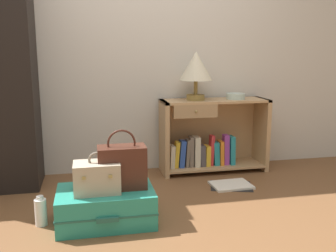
% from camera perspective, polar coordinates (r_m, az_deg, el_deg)
% --- Properties ---
extents(ground_plane, '(9.00, 9.00, 0.00)m').
position_cam_1_polar(ground_plane, '(2.50, -0.21, -16.29)').
color(ground_plane, brown).
extents(back_wall, '(6.40, 0.10, 2.60)m').
position_cam_1_polar(back_wall, '(3.71, -5.09, 13.34)').
color(back_wall, beige).
rests_on(back_wall, ground_plane).
extents(bookshelf, '(1.02, 0.35, 0.70)m').
position_cam_1_polar(bookshelf, '(3.72, 6.28, -1.76)').
color(bookshelf, tan).
rests_on(bookshelf, ground_plane).
extents(table_lamp, '(0.31, 0.31, 0.45)m').
position_cam_1_polar(table_lamp, '(3.58, 4.20, 8.67)').
color(table_lamp, olive).
rests_on(table_lamp, bookshelf).
extents(bowl, '(0.18, 0.18, 0.06)m').
position_cam_1_polar(bowl, '(3.72, 10.05, 4.41)').
color(bowl, silver).
rests_on(bowl, bookshelf).
extents(suitcase_large, '(0.65, 0.45, 0.24)m').
position_cam_1_polar(suitcase_large, '(2.68, -9.26, -11.72)').
color(suitcase_large, teal).
rests_on(suitcase_large, ground_plane).
extents(train_case, '(0.30, 0.21, 0.27)m').
position_cam_1_polar(train_case, '(2.58, -10.57, -7.51)').
color(train_case, '#B7A88E').
rests_on(train_case, suitcase_large).
extents(handbag, '(0.32, 0.17, 0.41)m').
position_cam_1_polar(handbag, '(2.61, -6.88, -6.03)').
color(handbag, '#472319').
rests_on(handbag, suitcase_large).
extents(bottle, '(0.08, 0.08, 0.21)m').
position_cam_1_polar(bottle, '(2.76, -18.47, -12.03)').
color(bottle, white).
rests_on(bottle, ground_plane).
extents(open_book_on_floor, '(0.42, 0.36, 0.02)m').
position_cam_1_polar(open_book_on_floor, '(3.40, 9.40, -8.71)').
color(open_book_on_floor, white).
rests_on(open_book_on_floor, ground_plane).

